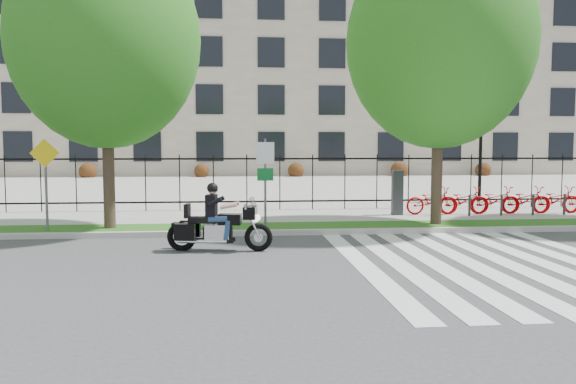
{
  "coord_description": "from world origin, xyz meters",
  "views": [
    {
      "loc": [
        -0.37,
        -11.09,
        2.39
      ],
      "look_at": [
        0.93,
        3.0,
        1.28
      ],
      "focal_mm": 35.0,
      "sensor_mm": 36.0,
      "label": 1
    }
  ],
  "objects": [
    {
      "name": "street_tree_2",
      "position": [
        5.51,
        4.95,
        5.47
      ],
      "size": [
        5.41,
        5.41,
        8.43
      ],
      "color": "#35231D",
      "rests_on": "grass_verge"
    },
    {
      "name": "motorcycle_rider",
      "position": [
        -0.79,
        1.92,
        0.64
      ],
      "size": [
        2.47,
        0.89,
        1.91
      ],
      "color": "black",
      "rests_on": "ground"
    },
    {
      "name": "sign_pole_regulatory",
      "position": [
        0.43,
        4.58,
        1.74
      ],
      "size": [
        0.5,
        0.09,
        2.5
      ],
      "color": "#59595B",
      "rests_on": "grass_verge"
    },
    {
      "name": "iron_fence",
      "position": [
        0.0,
        9.2,
        1.15
      ],
      "size": [
        30.0,
        0.06,
        2.0
      ],
      "primitive_type": null,
      "color": "black",
      "rests_on": "sidewalk"
    },
    {
      "name": "ground",
      "position": [
        0.0,
        0.0,
        0.0
      ],
      "size": [
        120.0,
        120.0,
        0.0
      ],
      "primitive_type": "plane",
      "color": "#3A3A3D",
      "rests_on": "ground"
    },
    {
      "name": "office_building",
      "position": [
        0.0,
        44.92,
        9.97
      ],
      "size": [
        60.0,
        21.9,
        20.15
      ],
      "color": "#9F9180",
      "rests_on": "ground"
    },
    {
      "name": "lamp_post_right",
      "position": [
        10.0,
        12.0,
        3.21
      ],
      "size": [
        1.06,
        0.7,
        4.25
      ],
      "color": "black",
      "rests_on": "ground"
    },
    {
      "name": "sign_pole_warning",
      "position": [
        -5.51,
        4.58,
        1.74
      ],
      "size": [
        0.78,
        0.09,
        2.49
      ],
      "color": "#59595B",
      "rests_on": "grass_verge"
    },
    {
      "name": "bike_share_station",
      "position": [
        9.96,
        7.2,
        0.62
      ],
      "size": [
        9.96,
        0.85,
        1.5
      ],
      "color": "#2D2D33",
      "rests_on": "sidewalk"
    },
    {
      "name": "curb",
      "position": [
        0.0,
        4.1,
        0.07
      ],
      "size": [
        60.0,
        0.2,
        0.15
      ],
      "primitive_type": "cube",
      "color": "#AFACA5",
      "rests_on": "ground"
    },
    {
      "name": "grass_verge",
      "position": [
        0.0,
        4.95,
        0.07
      ],
      "size": [
        60.0,
        1.5,
        0.15
      ],
      "primitive_type": "cube",
      "color": "#245515",
      "rests_on": "ground"
    },
    {
      "name": "street_tree_1",
      "position": [
        -3.93,
        4.95,
        5.34
      ],
      "size": [
        5.19,
        5.19,
        8.19
      ],
      "color": "#35231D",
      "rests_on": "grass_verge"
    },
    {
      "name": "sidewalk",
      "position": [
        0.0,
        7.45,
        0.07
      ],
      "size": [
        60.0,
        3.5,
        0.15
      ],
      "primitive_type": "cube",
      "color": "#9B9891",
      "rests_on": "ground"
    },
    {
      "name": "plaza",
      "position": [
        0.0,
        25.0,
        0.05
      ],
      "size": [
        80.0,
        34.0,
        0.1
      ],
      "primitive_type": "cube",
      "color": "#9B9891",
      "rests_on": "ground"
    },
    {
      "name": "crosswalk_stripes",
      "position": [
        4.83,
        0.0,
        0.01
      ],
      "size": [
        5.7,
        8.0,
        0.01
      ],
      "primitive_type": null,
      "color": "silver",
      "rests_on": "ground"
    }
  ]
}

